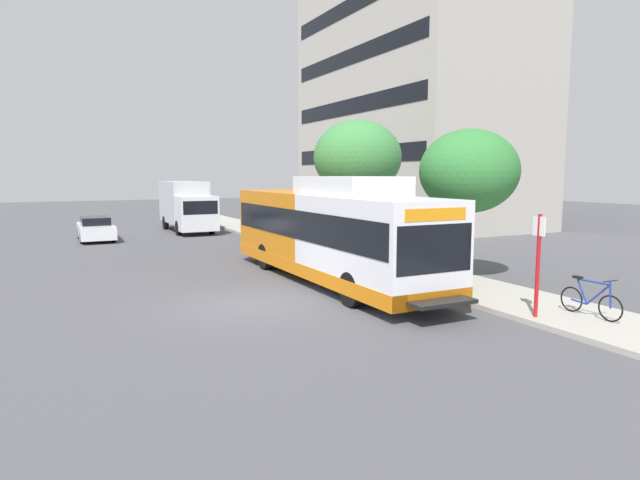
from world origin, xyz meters
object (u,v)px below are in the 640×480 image
object	(u,v)px
bicycle_parked	(591,300)
parked_car_far_lane	(96,229)
transit_bus	(330,233)
bus_stop_sign_pole	(538,258)
street_tree_mid_block	(357,158)
box_truck_background	(187,205)
street_tree_near_stop	(469,171)

from	to	relation	value
bicycle_parked	parked_car_far_lane	xyz separation A→B (m)	(-9.84, 23.95, 0.10)
transit_bus	bus_stop_sign_pole	world-z (taller)	transit_bus
transit_bus	street_tree_mid_block	size ratio (longest dim) A/B	2.00
street_tree_mid_block	bicycle_parked	bearing A→B (deg)	-94.43
parked_car_far_lane	box_truck_background	distance (m)	6.38
street_tree_near_stop	bus_stop_sign_pole	bearing A→B (deg)	-113.73
box_truck_background	street_tree_mid_block	bearing A→B (deg)	-68.72
box_truck_background	street_tree_near_stop	bearing A→B (deg)	-76.35
street_tree_near_stop	box_truck_background	bearing A→B (deg)	103.65
bus_stop_sign_pole	bicycle_parked	size ratio (longest dim) A/B	1.48
bus_stop_sign_pole	parked_car_far_lane	bearing A→B (deg)	110.20
bicycle_parked	street_tree_mid_block	world-z (taller)	street_tree_mid_block
street_tree_near_stop	street_tree_mid_block	size ratio (longest dim) A/B	0.84
street_tree_mid_block	box_truck_background	distance (m)	14.41
bicycle_parked	street_tree_near_stop	bearing A→B (deg)	80.29
street_tree_near_stop	transit_bus	bearing A→B (deg)	156.64
transit_bus	street_tree_mid_block	bearing A→B (deg)	51.99
bus_stop_sign_pole	box_truck_background	distance (m)	26.07
bicycle_parked	box_truck_background	xyz separation A→B (m)	(-4.10, 26.52, 1.18)
bicycle_parked	parked_car_far_lane	size ratio (longest dim) A/B	0.39
transit_bus	parked_car_far_lane	xyz separation A→B (m)	(-6.37, 16.38, -1.04)
street_tree_mid_block	box_truck_background	bearing A→B (deg)	111.28
street_tree_mid_block	transit_bus	bearing A→B (deg)	-128.01
bus_stop_sign_pole	box_truck_background	world-z (taller)	box_truck_background
bus_stop_sign_pole	street_tree_near_stop	size ratio (longest dim) A/B	0.51
transit_bus	bus_stop_sign_pole	size ratio (longest dim) A/B	4.71
transit_bus	street_tree_near_stop	distance (m)	5.28
bus_stop_sign_pole	bicycle_parked	world-z (taller)	bus_stop_sign_pole
bus_stop_sign_pole	box_truck_background	size ratio (longest dim) A/B	0.37
transit_bus	box_truck_background	size ratio (longest dim) A/B	1.75
transit_bus	box_truck_background	xyz separation A→B (m)	(-0.63, 18.95, 0.04)
street_tree_near_stop	box_truck_background	xyz separation A→B (m)	(-5.07, 20.87, -2.07)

